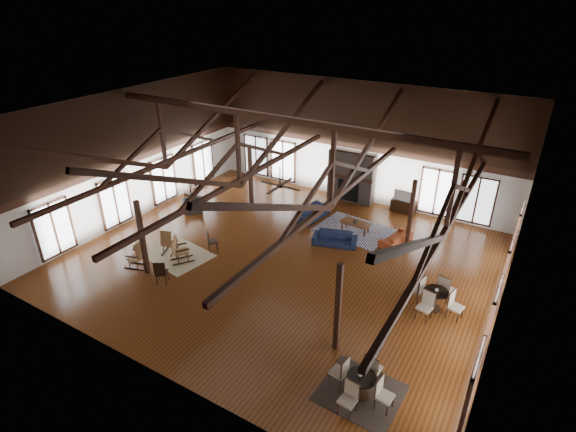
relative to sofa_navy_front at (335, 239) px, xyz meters
The scene contains 31 objects.
floor 2.51m from the sofa_navy_front, 120.72° to the right, with size 16.00×16.00×0.00m, color brown.
ceiling 6.24m from the sofa_navy_front, 120.72° to the right, with size 16.00×14.00×0.02m, color black.
wall_back 5.71m from the sofa_navy_front, 104.70° to the left, with size 16.00×0.02×6.00m, color silver.
wall_front 9.63m from the sofa_navy_front, 97.93° to the right, with size 16.00×0.02×6.00m, color silver.
wall_left 9.90m from the sofa_navy_front, 166.98° to the right, with size 0.02×14.00×6.00m, color silver.
wall_right 7.57m from the sofa_navy_front, 17.68° to the right, with size 0.02×14.00×6.00m, color silver.
roof_truss 4.51m from the sofa_navy_front, 120.72° to the right, with size 15.60×14.07×3.14m.
post_grid 2.79m from the sofa_navy_front, 120.72° to the right, with size 8.16×7.16×3.05m.
fireplace 4.81m from the sofa_navy_front, 105.72° to the left, with size 2.50×0.69×2.60m.
ceiling_fan 4.74m from the sofa_navy_front, 103.84° to the right, with size 1.60×1.60×0.75m.
sofa_navy_front is the anchor object (origin of this frame).
sofa_navy_left 2.64m from the sofa_navy_front, 138.06° to the left, with size 0.76×1.94×0.57m, color #151F3B.
sofa_orange 2.64m from the sofa_navy_front, 33.46° to the left, with size 0.66×1.69×0.49m, color #9A3D1D.
coffee_table 1.51m from the sofa_navy_front, 77.84° to the left, with size 1.36×0.80×0.49m.
vase 1.45m from the sofa_navy_front, 76.99° to the left, with size 0.19×0.19×0.20m, color #B2B2B2.
armchair 7.42m from the sofa_navy_front, behind, with size 0.95×0.83×0.62m, color #2A2A2C.
side_table_lamp 8.04m from the sofa_navy_front, behind, with size 0.47×0.47×1.20m.
rocking_chair_a 6.98m from the sofa_navy_front, 143.56° to the right, with size 0.68×0.91×1.05m.
rocking_chair_b 6.50m from the sofa_navy_front, 137.05° to the right, with size 0.91×1.01×1.16m.
rocking_chair_c 8.06m from the sofa_navy_front, 136.56° to the right, with size 0.95×0.68×1.10m.
side_chair_a 5.24m from the sofa_navy_front, 143.18° to the right, with size 0.56×0.56×0.95m.
side_chair_b 7.28m from the sofa_navy_front, 125.47° to the right, with size 0.58×0.58×1.00m.
cafe_table_near 8.04m from the sofa_navy_front, 59.65° to the right, with size 1.86×1.86×0.96m.
cafe_table_far 5.29m from the sofa_navy_front, 24.71° to the right, with size 1.97×1.97×1.01m.
cup_near 8.04m from the sofa_navy_front, 59.95° to the right, with size 0.13×0.13×0.10m, color #B2B2B2.
cup_far 5.31m from the sofa_navy_front, 24.73° to the right, with size 0.12×0.12×0.09m, color #B2B2B2.
tv_console 4.85m from the sofa_navy_front, 71.83° to the left, with size 1.19×0.45×0.59m, color black.
television 4.88m from the sofa_navy_front, 71.98° to the left, with size 0.95×0.12×0.55m, color #B2B2B2.
rug_tan 6.61m from the sofa_navy_front, 141.49° to the right, with size 2.58×2.02×0.01m, color #CDBB8E.
rug_navy 1.64m from the sofa_navy_front, 83.11° to the left, with size 3.15×2.36×0.01m, color #1B224C.
rug_dark 7.96m from the sofa_navy_front, 59.46° to the right, with size 2.12×1.93×0.01m, color black.
Camera 1 is at (8.07, -13.18, 9.78)m, focal length 28.00 mm.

